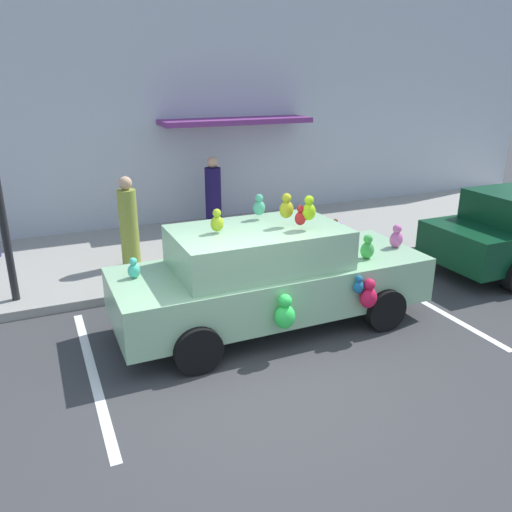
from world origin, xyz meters
The scene contains 9 objects.
ground_plane centered at (0.00, 0.00, 0.00)m, with size 60.00×60.00×0.00m, color #38383A.
sidewalk centered at (0.00, 5.00, 0.07)m, with size 24.00×4.00×0.15m, color gray.
storefront_building centered at (0.02, 7.14, 3.19)m, with size 24.00×1.25×6.40m.
parking_stripe_front centered at (3.48, 1.00, 0.00)m, with size 0.12×3.60×0.01m, color silver.
parking_stripe_rear centered at (-1.87, 1.00, 0.00)m, with size 0.12×3.60×0.01m, color silver.
plush_covered_car centered at (0.77, 1.31, 0.80)m, with size 4.66×2.01×2.03m.
teddy_bear_on_sidewalk centered at (3.27, 3.58, 0.45)m, with size 0.34×0.28×0.65m.
pedestrian_walking_past centered at (-0.70, 4.31, 0.95)m, with size 0.34×0.34×1.71m.
pedestrian_by_lamp centered at (1.61, 6.15, 0.92)m, with size 0.37×0.37×1.67m.
Camera 1 is at (-2.26, -5.06, 3.62)m, focal length 36.12 mm.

